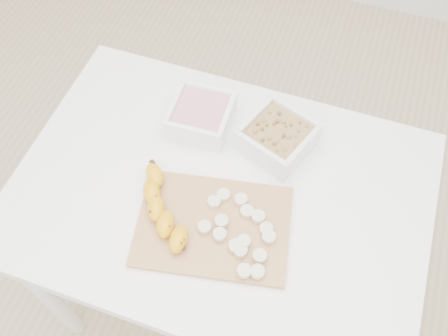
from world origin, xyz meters
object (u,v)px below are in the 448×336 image
(table, at_px, (220,209))
(bowl_yogurt, at_px, (201,116))
(cutting_board, at_px, (213,226))
(banana, at_px, (163,209))
(bowl_granola, at_px, (277,137))

(table, xyz_separation_m, bowl_yogurt, (-0.11, 0.18, 0.13))
(cutting_board, distance_m, banana, 0.12)
(bowl_yogurt, relative_size, cutting_board, 0.46)
(bowl_yogurt, bearing_deg, banana, -87.10)
(bowl_yogurt, bearing_deg, table, -57.00)
(banana, bearing_deg, cutting_board, -24.33)
(bowl_granola, relative_size, cutting_board, 0.58)
(bowl_yogurt, distance_m, bowl_granola, 0.21)
(bowl_yogurt, relative_size, banana, 0.68)
(bowl_yogurt, height_order, banana, bowl_yogurt)
(table, distance_m, banana, 0.20)
(bowl_yogurt, xyz_separation_m, banana, (0.01, -0.28, -0.00))
(bowl_yogurt, xyz_separation_m, bowl_granola, (0.21, -0.00, 0.00))
(bowl_yogurt, height_order, cutting_board, bowl_yogurt)
(bowl_granola, bearing_deg, table, -117.77)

